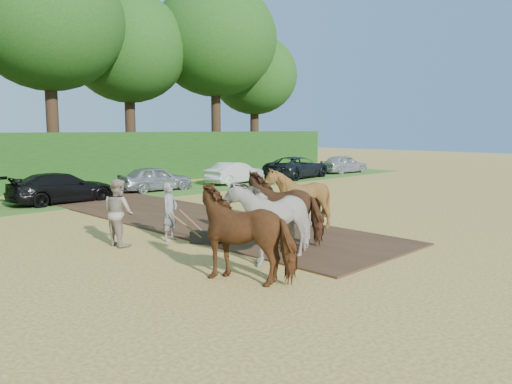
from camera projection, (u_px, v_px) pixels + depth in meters
ground at (305, 260)px, 12.18m from camera, size 120.00×120.00×0.00m
earth_strip at (183, 216)px, 18.15m from camera, size 4.50×17.00×0.05m
grass_verge at (60, 201)px, 22.03m from camera, size 50.00×5.00×0.03m
hedgerow at (20, 163)px, 25.01m from camera, size 46.00×1.60×3.00m
spectator_near at (119, 212)px, 13.60m from camera, size 0.74×0.93×1.85m
plough_team at (275, 213)px, 13.09m from camera, size 6.64×5.81×2.01m
parked_cars at (121, 182)px, 23.84m from camera, size 40.48×3.62×1.43m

